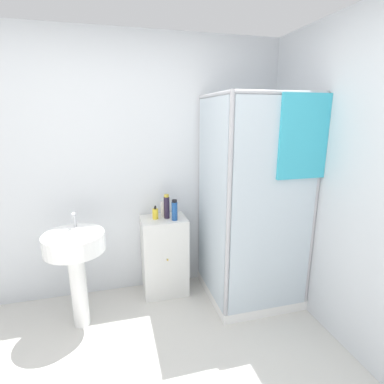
# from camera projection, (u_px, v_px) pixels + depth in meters

# --- Properties ---
(wall_back) EXTENTS (6.40, 0.06, 2.50)m
(wall_back) POSITION_uv_depth(u_px,v_px,m) (112.00, 170.00, 2.86)
(wall_back) COLOR silver
(wall_back) RESTS_ON ground_plane
(shower_enclosure) EXTENTS (0.82, 0.85, 1.95)m
(shower_enclosure) POSITION_uv_depth(u_px,v_px,m) (250.00, 244.00, 2.84)
(shower_enclosure) COLOR white
(shower_enclosure) RESTS_ON ground_plane
(vanity_cabinet) EXTENTS (0.44, 0.35, 0.79)m
(vanity_cabinet) POSITION_uv_depth(u_px,v_px,m) (164.00, 256.00, 3.00)
(vanity_cabinet) COLOR silver
(vanity_cabinet) RESTS_ON ground_plane
(sink) EXTENTS (0.48, 0.48, 0.97)m
(sink) POSITION_uv_depth(u_px,v_px,m) (75.00, 255.00, 2.45)
(sink) COLOR white
(sink) RESTS_ON ground_plane
(soap_dispenser) EXTENTS (0.06, 0.06, 0.13)m
(soap_dispenser) POSITION_uv_depth(u_px,v_px,m) (155.00, 214.00, 2.87)
(soap_dispenser) COLOR yellow
(soap_dispenser) RESTS_ON vanity_cabinet
(shampoo_bottle_tall_black) EXTENTS (0.05, 0.05, 0.24)m
(shampoo_bottle_tall_black) POSITION_uv_depth(u_px,v_px,m) (167.00, 207.00, 2.88)
(shampoo_bottle_tall_black) COLOR #281E33
(shampoo_bottle_tall_black) RESTS_ON vanity_cabinet
(shampoo_bottle_blue) EXTENTS (0.06, 0.06, 0.20)m
(shampoo_bottle_blue) POSITION_uv_depth(u_px,v_px,m) (175.00, 210.00, 2.82)
(shampoo_bottle_blue) COLOR #1E4C93
(shampoo_bottle_blue) RESTS_ON vanity_cabinet
(lotion_bottle_white) EXTENTS (0.06, 0.06, 0.18)m
(lotion_bottle_white) POSITION_uv_depth(u_px,v_px,m) (164.00, 209.00, 2.94)
(lotion_bottle_white) COLOR white
(lotion_bottle_white) RESTS_ON vanity_cabinet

